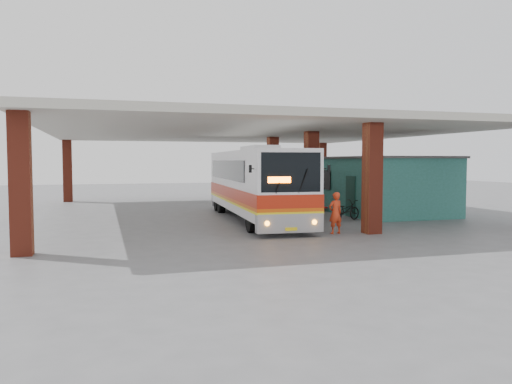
{
  "coord_description": "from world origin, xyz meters",
  "views": [
    {
      "loc": [
        -7.13,
        -20.38,
        2.85
      ],
      "look_at": [
        -0.86,
        0.0,
        1.53
      ],
      "focal_mm": 35.0,
      "sensor_mm": 36.0,
      "label": 1
    }
  ],
  "objects_px": {
    "red_chair": "(328,205)",
    "coach_bus": "(255,184)",
    "motorcycle": "(346,210)",
    "pedestrian": "(335,213)"
  },
  "relations": [
    {
      "from": "red_chair",
      "to": "coach_bus",
      "type": "bearing_deg",
      "value": -153.86
    },
    {
      "from": "coach_bus",
      "to": "motorcycle",
      "type": "bearing_deg",
      "value": -17.05
    },
    {
      "from": "pedestrian",
      "to": "motorcycle",
      "type": "bearing_deg",
      "value": -130.84
    },
    {
      "from": "coach_bus",
      "to": "red_chair",
      "type": "xyz_separation_m",
      "value": [
        5.19,
        2.73,
        -1.4
      ]
    },
    {
      "from": "motorcycle",
      "to": "red_chair",
      "type": "bearing_deg",
      "value": -35.93
    },
    {
      "from": "motorcycle",
      "to": "pedestrian",
      "type": "xyz_separation_m",
      "value": [
        -2.42,
        -3.82,
        0.33
      ]
    },
    {
      "from": "coach_bus",
      "to": "red_chair",
      "type": "height_order",
      "value": "coach_bus"
    },
    {
      "from": "pedestrian",
      "to": "red_chair",
      "type": "distance_m",
      "value": 8.88
    },
    {
      "from": "pedestrian",
      "to": "red_chair",
      "type": "bearing_deg",
      "value": -121.84
    },
    {
      "from": "coach_bus",
      "to": "pedestrian",
      "type": "bearing_deg",
      "value": -68.72
    }
  ]
}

